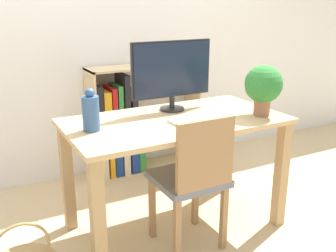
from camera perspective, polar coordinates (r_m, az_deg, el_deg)
ground_plane at (r=2.78m, az=1.00°, el=-14.15°), size 10.00×10.00×0.00m
wall_back at (r=3.41m, az=-8.61°, el=14.73°), size 8.00×0.05×2.60m
desk at (r=2.51m, az=1.08°, el=-1.95°), size 1.37×0.73×0.76m
monitor at (r=2.61m, az=0.57°, el=7.96°), size 0.58×0.17×0.46m
keyboard at (r=2.43m, az=3.89°, el=0.96°), size 0.32×0.12×0.02m
vase at (r=2.25m, az=-11.15°, el=1.98°), size 0.10×0.10×0.25m
potted_plant at (r=2.56m, az=13.68°, el=5.67°), size 0.24×0.24×0.32m
chair at (r=2.33m, az=3.65°, el=-7.41°), size 0.40×0.40×0.86m
bookshelf at (r=3.43m, az=-6.10°, el=-0.22°), size 0.99×0.28×0.95m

